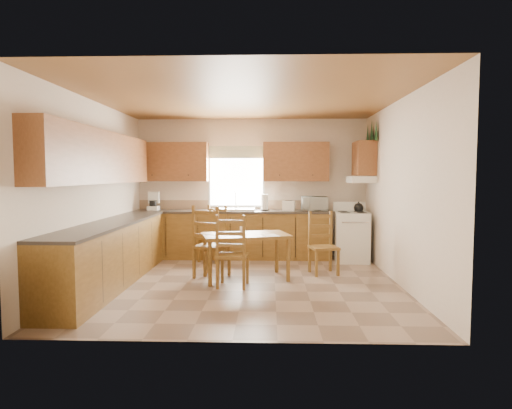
{
  "coord_description": "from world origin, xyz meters",
  "views": [
    {
      "loc": [
        0.36,
        -6.24,
        1.61
      ],
      "look_at": [
        0.15,
        0.3,
        1.15
      ],
      "focal_mm": 30.0,
      "sensor_mm": 36.0,
      "label": 1
    }
  ],
  "objects_px": {
    "stove": "(352,237)",
    "chair_far_left": "(212,234)",
    "microwave": "(314,204)",
    "dining_table": "(246,256)",
    "chair_near_left": "(212,241)",
    "chair_far_right": "(324,243)",
    "chair_near_right": "(233,251)"
  },
  "relations": [
    {
      "from": "stove",
      "to": "microwave",
      "type": "bearing_deg",
      "value": 161.12
    },
    {
      "from": "microwave",
      "to": "dining_table",
      "type": "xyz_separation_m",
      "value": [
        -1.23,
        -1.69,
        -0.71
      ]
    },
    {
      "from": "chair_near_right",
      "to": "stove",
      "type": "bearing_deg",
      "value": -133.0
    },
    {
      "from": "chair_far_left",
      "to": "stove",
      "type": "bearing_deg",
      "value": 26.46
    },
    {
      "from": "chair_far_right",
      "to": "dining_table",
      "type": "bearing_deg",
      "value": -176.54
    },
    {
      "from": "chair_near_left",
      "to": "microwave",
      "type": "bearing_deg",
      "value": -117.22
    },
    {
      "from": "microwave",
      "to": "chair_near_left",
      "type": "height_order",
      "value": "microwave"
    },
    {
      "from": "stove",
      "to": "chair_near_right",
      "type": "relative_size",
      "value": 0.86
    },
    {
      "from": "chair_near_left",
      "to": "chair_far_right",
      "type": "height_order",
      "value": "chair_near_left"
    },
    {
      "from": "microwave",
      "to": "chair_far_right",
      "type": "relative_size",
      "value": 0.45
    },
    {
      "from": "chair_near_left",
      "to": "chair_near_right",
      "type": "bearing_deg",
      "value": 145.13
    },
    {
      "from": "stove",
      "to": "chair_far_left",
      "type": "xyz_separation_m",
      "value": [
        -2.58,
        -0.08,
        0.06
      ]
    },
    {
      "from": "chair_far_right",
      "to": "stove",
      "type": "bearing_deg",
      "value": 45.36
    },
    {
      "from": "microwave",
      "to": "chair_near_left",
      "type": "xyz_separation_m",
      "value": [
        -1.76,
        -1.58,
        -0.49
      ]
    },
    {
      "from": "stove",
      "to": "chair_far_left",
      "type": "height_order",
      "value": "chair_far_left"
    },
    {
      "from": "chair_near_left",
      "to": "chair_far_left",
      "type": "xyz_separation_m",
      "value": [
        -0.15,
        1.21,
        -0.05
      ]
    },
    {
      "from": "dining_table",
      "to": "chair_far_left",
      "type": "distance_m",
      "value": 1.5
    },
    {
      "from": "stove",
      "to": "chair_far_left",
      "type": "distance_m",
      "value": 2.58
    },
    {
      "from": "stove",
      "to": "chair_near_left",
      "type": "relative_size",
      "value": 0.8
    },
    {
      "from": "microwave",
      "to": "dining_table",
      "type": "relative_size",
      "value": 0.35
    },
    {
      "from": "stove",
      "to": "microwave",
      "type": "distance_m",
      "value": 0.94
    },
    {
      "from": "stove",
      "to": "chair_far_right",
      "type": "bearing_deg",
      "value": -117.34
    },
    {
      "from": "microwave",
      "to": "chair_near_right",
      "type": "relative_size",
      "value": 0.43
    },
    {
      "from": "chair_far_right",
      "to": "chair_near_right",
      "type": "bearing_deg",
      "value": -162.78
    },
    {
      "from": "chair_far_left",
      "to": "chair_far_right",
      "type": "relative_size",
      "value": 1.02
    },
    {
      "from": "chair_near_left",
      "to": "chair_far_right",
      "type": "xyz_separation_m",
      "value": [
        1.78,
        0.25,
        -0.06
      ]
    },
    {
      "from": "dining_table",
      "to": "chair_near_right",
      "type": "bearing_deg",
      "value": -124.74
    },
    {
      "from": "chair_far_left",
      "to": "dining_table",
      "type": "bearing_deg",
      "value": -37.74
    },
    {
      "from": "microwave",
      "to": "chair_far_left",
      "type": "height_order",
      "value": "microwave"
    },
    {
      "from": "chair_far_left",
      "to": "chair_far_right",
      "type": "distance_m",
      "value": 2.16
    },
    {
      "from": "dining_table",
      "to": "chair_far_left",
      "type": "xyz_separation_m",
      "value": [
        -0.69,
        1.32,
        0.16
      ]
    },
    {
      "from": "stove",
      "to": "microwave",
      "type": "xyz_separation_m",
      "value": [
        -0.66,
        0.29,
        0.61
      ]
    }
  ]
}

